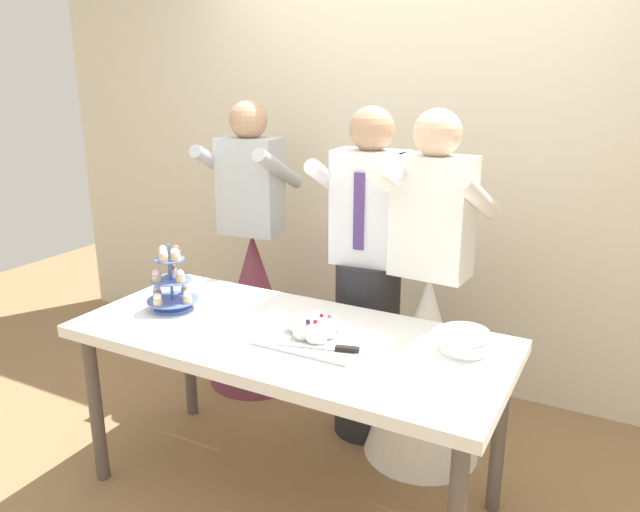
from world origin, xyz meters
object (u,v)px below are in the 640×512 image
object	(u,v)px
plate_stack	(464,341)
person_guest	(254,289)
dessert_table	(288,349)
main_cake_tray	(315,331)
person_groom	(368,296)
person_bride	(426,343)
cupcake_stand	(171,284)

from	to	relation	value
plate_stack	person_guest	world-z (taller)	person_guest
dessert_table	person_guest	bearing A→B (deg)	131.75
main_cake_tray	person_groom	bearing A→B (deg)	94.63
dessert_table	person_bride	world-z (taller)	person_bride
person_bride	dessert_table	bearing A→B (deg)	-125.28
person_groom	person_guest	bearing A→B (deg)	166.52
dessert_table	main_cake_tray	size ratio (longest dim) A/B	4.17
dessert_table	person_bride	bearing A→B (deg)	54.72
person_bride	person_guest	xyz separation A→B (m)	(-1.14, 0.24, 0.00)
plate_stack	person_guest	xyz separation A→B (m)	(-1.41, 0.65, -0.24)
dessert_table	person_groom	world-z (taller)	person_groom
dessert_table	cupcake_stand	bearing A→B (deg)	-177.98
plate_stack	person_guest	bearing A→B (deg)	155.37
cupcake_stand	person_guest	xyz separation A→B (m)	(-0.13, 0.84, -0.31)
person_groom	person_guest	xyz separation A→B (m)	(-0.81, 0.19, -0.16)
main_cake_tray	plate_stack	bearing A→B (deg)	18.42
person_groom	person_guest	distance (m)	0.85
dessert_table	plate_stack	xyz separation A→B (m)	(0.68, 0.17, 0.12)
main_cake_tray	person_guest	bearing A→B (deg)	136.09
main_cake_tray	person_bride	xyz separation A→B (m)	(0.27, 0.59, -0.23)
main_cake_tray	plate_stack	world-z (taller)	main_cake_tray
person_guest	person_groom	bearing A→B (deg)	-13.48
plate_stack	person_bride	distance (m)	0.55
main_cake_tray	person_guest	xyz separation A→B (m)	(-0.86, 0.83, -0.23)
plate_stack	dessert_table	bearing A→B (deg)	-166.16
person_groom	person_guest	size ratio (longest dim) A/B	1.00
dessert_table	person_bride	size ratio (longest dim) A/B	1.08
dessert_table	plate_stack	world-z (taller)	plate_stack
main_cake_tray	plate_stack	distance (m)	0.58
main_cake_tray	person_guest	size ratio (longest dim) A/B	0.26
person_groom	person_guest	world-z (taller)	same
dessert_table	cupcake_stand	distance (m)	0.63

